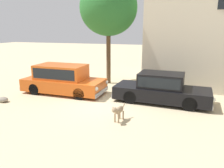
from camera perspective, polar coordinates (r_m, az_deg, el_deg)
name	(u,v)px	position (r m, az deg, el deg)	size (l,w,h in m)	color
ground_plane	(102,102)	(10.67, -2.56, -4.77)	(80.00, 80.00, 0.00)	#CCB78E
parked_sedan_nearest	(63,79)	(12.29, -12.79, 1.41)	(4.64, 1.89, 1.58)	#D15619
parked_sedan_second	(161,88)	(10.74, 12.79, -1.03)	(4.71, 1.98, 1.44)	black
stray_dog_spotted	(118,111)	(8.36, 1.63, -6.98)	(0.35, 0.98, 0.70)	#997F60
acacia_tree_left	(108,8)	(14.03, -0.98, 19.25)	(3.55, 3.19, 6.41)	brown
rubble_pile	(3,99)	(11.92, -26.64, -3.64)	(0.54, 0.40, 0.25)	gray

